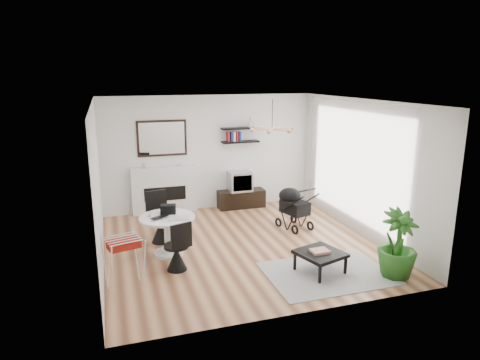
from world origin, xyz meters
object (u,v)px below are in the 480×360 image
object	(u,v)px
dining_table	(168,230)
coffee_table	(320,254)
fireplace	(164,184)
tv_console	(241,199)
stroller	(293,209)
crt_tv	(240,181)
potted_plant	(397,244)
drying_rack	(124,261)

from	to	relation	value
dining_table	coffee_table	size ratio (longest dim) A/B	1.18
fireplace	dining_table	bearing A→B (deg)	-96.54
tv_console	coffee_table	world-z (taller)	tv_console
stroller	coffee_table	world-z (taller)	stroller
fireplace	crt_tv	bearing A→B (deg)	-4.34
dining_table	stroller	xyz separation A→B (m)	(2.71, 0.62, -0.07)
crt_tv	tv_console	bearing A→B (deg)	4.81
stroller	potted_plant	size ratio (longest dim) A/B	0.85
fireplace	stroller	bearing A→B (deg)	-36.56
fireplace	stroller	distance (m)	3.04
drying_rack	dining_table	bearing A→B (deg)	36.47
fireplace	drying_rack	bearing A→B (deg)	-107.52
drying_rack	coffee_table	bearing A→B (deg)	-23.21
stroller	coffee_table	xyz separation A→B (m)	(-0.46, -2.08, -0.08)
fireplace	tv_console	world-z (taller)	fireplace
coffee_table	potted_plant	xyz separation A→B (m)	(1.09, -0.49, 0.23)
tv_console	potted_plant	size ratio (longest dim) A/B	1.03
fireplace	drying_rack	xyz separation A→B (m)	(-1.08, -3.42, -0.27)
tv_console	dining_table	xyz separation A→B (m)	(-2.10, -2.30, 0.26)
fireplace	potted_plant	bearing A→B (deg)	-54.93
stroller	potted_plant	bearing A→B (deg)	-92.21
crt_tv	dining_table	size ratio (longest dim) A/B	0.55
fireplace	stroller	world-z (taller)	fireplace
fireplace	coffee_table	world-z (taller)	fireplace
coffee_table	potted_plant	world-z (taller)	potted_plant
tv_console	drying_rack	bearing A→B (deg)	-131.44
tv_console	crt_tv	xyz separation A→B (m)	(-0.04, -0.00, 0.45)
dining_table	drying_rack	distance (m)	1.28
fireplace	potted_plant	xyz separation A→B (m)	(3.07, -4.37, -0.13)
fireplace	dining_table	xyz separation A→B (m)	(-0.28, -2.43, -0.21)
tv_console	crt_tv	distance (m)	0.45
fireplace	dining_table	distance (m)	2.45
dining_table	coffee_table	distance (m)	2.69
dining_table	drying_rack	xyz separation A→B (m)	(-0.80, -0.99, -0.06)
dining_table	coffee_table	world-z (taller)	dining_table
fireplace	stroller	xyz separation A→B (m)	(2.43, -1.81, -0.28)
crt_tv	coffee_table	xyz separation A→B (m)	(0.19, -3.75, -0.34)
drying_rack	tv_console	bearing A→B (deg)	33.95
drying_rack	coffee_table	xyz separation A→B (m)	(3.06, -0.46, -0.10)
fireplace	potted_plant	distance (m)	5.34
coffee_table	crt_tv	bearing A→B (deg)	92.93
dining_table	potted_plant	distance (m)	3.87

